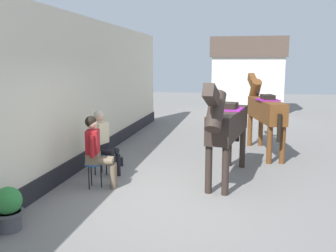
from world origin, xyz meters
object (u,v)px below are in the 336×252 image
seated_visitor_near (96,148)px  flower_planter_near (8,208)px  satchel_bag (117,162)px  saddled_horse_far (265,109)px  seated_visitor_far (103,139)px  saddled_horse_near (227,124)px

seated_visitor_near → flower_planter_near: bearing=-105.5°
satchel_bag → saddled_horse_far: bearing=-161.6°
flower_planter_near → satchel_bag: size_ratio=2.29×
flower_planter_near → seated_visitor_far: bearing=82.4°
saddled_horse_far → seated_visitor_near: bearing=-133.3°
saddled_horse_far → flower_planter_near: size_ratio=4.62×
seated_visitor_near → seated_visitor_far: bearing=102.2°
saddled_horse_far → satchel_bag: saddled_horse_far is taller
seated_visitor_far → saddled_horse_near: 2.61m
saddled_horse_far → satchel_bag: 4.07m
seated_visitor_near → saddled_horse_far: 4.81m
seated_visitor_far → saddled_horse_far: bearing=37.6°
seated_visitor_near → seated_visitor_far: same height
saddled_horse_near → seated_visitor_near: bearing=-159.4°
saddled_horse_near → flower_planter_near: saddled_horse_near is taller
saddled_horse_near → flower_planter_near: size_ratio=4.65×
seated_visitor_far → satchel_bag: bearing=85.3°
saddled_horse_near → saddled_horse_far: 2.73m
saddled_horse_near → flower_planter_near: 4.23m
seated_visitor_near → satchel_bag: size_ratio=4.96×
seated_visitor_far → saddled_horse_far: (3.46, 2.67, 0.38)m
seated_visitor_far → saddled_horse_far: saddled_horse_far is taller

